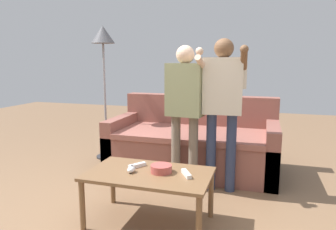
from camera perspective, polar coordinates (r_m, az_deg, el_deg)
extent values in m
plane|color=brown|center=(2.68, -5.76, -18.79)|extent=(12.00, 12.00, 0.00)
cube|color=brown|center=(3.75, 4.49, -6.80)|extent=(1.94, 0.95, 0.42)
cube|color=#94584D|center=(3.62, 4.28, -3.48)|extent=(1.66, 0.83, 0.06)
cube|color=brown|center=(4.02, 5.78, 0.57)|extent=(1.94, 0.18, 0.43)
cube|color=brown|center=(4.01, -8.18, -4.41)|extent=(0.14, 0.95, 0.60)
cube|color=brown|center=(3.64, 18.54, -6.30)|extent=(0.14, 0.95, 0.60)
cube|color=brown|center=(2.47, -3.50, -10.77)|extent=(0.97, 0.57, 0.03)
cylinder|color=brown|center=(2.54, -15.49, -15.77)|extent=(0.04, 0.04, 0.40)
cylinder|color=brown|center=(2.23, 5.69, -19.28)|extent=(0.04, 0.04, 0.40)
cylinder|color=brown|center=(2.93, -10.13, -11.96)|extent=(0.04, 0.04, 0.40)
cylinder|color=brown|center=(2.67, 7.91, -14.18)|extent=(0.04, 0.04, 0.40)
cylinder|color=#B24C47|center=(2.46, -1.26, -9.83)|extent=(0.17, 0.17, 0.06)
ellipsoid|color=white|center=(2.47, -6.78, -9.91)|extent=(0.06, 0.09, 0.05)
cylinder|color=#4C4C51|center=(2.47, -6.68, -9.24)|extent=(0.02, 0.02, 0.01)
cylinder|color=#2D2D33|center=(4.33, -11.15, -7.45)|extent=(0.28, 0.28, 0.02)
cylinder|color=gray|center=(4.17, -11.49, 2.51)|extent=(0.03, 0.03, 1.49)
cone|color=#4C4C51|center=(4.15, -11.91, 14.31)|extent=(0.30, 0.30, 0.22)
cylinder|color=#2D3856|center=(3.15, 7.89, -6.72)|extent=(0.10, 0.10, 0.78)
cylinder|color=#2D3856|center=(3.14, 11.48, -6.89)|extent=(0.10, 0.10, 0.78)
cube|color=beige|center=(3.02, 10.04, 5.29)|extent=(0.38, 0.22, 0.54)
sphere|color=brown|center=(3.01, 10.25, 11.98)|extent=(0.19, 0.19, 0.19)
cylinder|color=brown|center=(3.04, 6.52, 4.94)|extent=(0.07, 0.07, 0.51)
cylinder|color=beige|center=(3.01, 13.66, 7.10)|extent=(0.07, 0.07, 0.25)
cylinder|color=brown|center=(2.92, 13.78, 9.82)|extent=(0.08, 0.23, 0.22)
sphere|color=brown|center=(2.83, 13.85, 11.68)|extent=(0.08, 0.08, 0.08)
cylinder|color=#756656|center=(3.19, 1.45, -6.68)|extent=(0.09, 0.09, 0.75)
cylinder|color=#756656|center=(3.13, 4.65, -7.05)|extent=(0.09, 0.09, 0.75)
cube|color=gray|center=(3.04, 3.14, 4.64)|extent=(0.38, 0.23, 0.52)
sphere|color=beige|center=(3.03, 3.20, 11.02)|extent=(0.18, 0.18, 0.18)
cylinder|color=beige|center=(3.11, 0.05, 4.33)|extent=(0.07, 0.07, 0.49)
cylinder|color=gray|center=(2.97, 6.40, 6.38)|extent=(0.07, 0.07, 0.24)
cylinder|color=beige|center=(2.92, 6.12, 9.41)|extent=(0.09, 0.25, 0.16)
sphere|color=beige|center=(2.86, 5.82, 11.57)|extent=(0.07, 0.07, 0.07)
cube|color=white|center=(2.59, -5.69, -9.21)|extent=(0.12, 0.15, 0.03)
cylinder|color=silver|center=(2.59, -5.18, -8.73)|extent=(0.01, 0.01, 0.00)
cube|color=silver|center=(2.56, -6.58, -9.04)|extent=(0.02, 0.02, 0.00)
cube|color=white|center=(2.40, 3.38, -10.73)|extent=(0.11, 0.16, 0.03)
cylinder|color=silver|center=(2.42, 3.18, -10.12)|extent=(0.01, 0.01, 0.00)
cube|color=silver|center=(2.35, 3.74, -10.74)|extent=(0.02, 0.02, 0.00)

